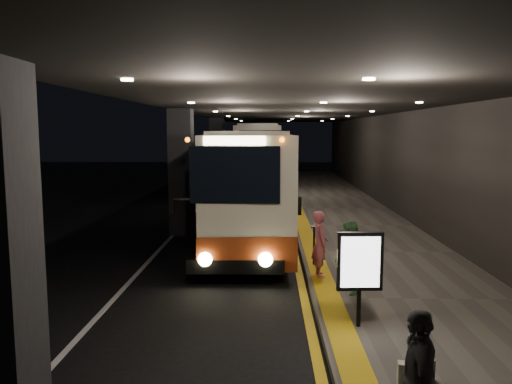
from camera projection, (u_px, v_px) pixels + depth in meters
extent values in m
plane|color=black|center=(212.00, 264.00, 13.72)|extent=(90.00, 90.00, 0.00)
cube|color=silver|center=(179.00, 228.00, 18.73)|extent=(0.12, 50.00, 0.01)
cube|color=gold|center=(290.00, 229.00, 18.62)|extent=(0.18, 50.00, 0.01)
cube|color=#514C44|center=(354.00, 227.00, 18.55)|extent=(4.50, 50.00, 0.15)
cube|color=gold|center=(303.00, 225.00, 18.59)|extent=(0.50, 50.00, 0.01)
cube|color=black|center=(418.00, 149.00, 18.14)|extent=(0.10, 50.00, 6.00)
cube|color=black|center=(181.00, 172.00, 17.46)|extent=(0.80, 0.80, 4.40)
cube|color=black|center=(217.00, 155.00, 29.37)|extent=(0.80, 0.80, 4.40)
cube|color=black|center=(295.00, 104.00, 18.06)|extent=(9.00, 50.00, 0.40)
cube|color=beige|center=(246.00, 181.00, 16.91)|extent=(2.87, 11.26, 3.16)
cube|color=#993516|center=(246.00, 215.00, 17.05)|extent=(2.89, 11.28, 0.84)
cube|color=black|center=(235.00, 175.00, 11.25)|extent=(2.05, 0.16, 1.30)
cube|color=black|center=(235.00, 266.00, 11.59)|extent=(2.29, 0.36, 0.33)
cylinder|color=black|center=(202.00, 248.00, 13.61)|extent=(0.26, 0.93, 0.93)
cylinder|color=black|center=(279.00, 248.00, 13.55)|extent=(0.26, 0.93, 0.93)
cylinder|color=black|center=(225.00, 207.00, 20.81)|extent=(0.26, 0.93, 0.93)
cylinder|color=black|center=(275.00, 208.00, 20.75)|extent=(0.26, 0.93, 0.93)
sphere|color=#FFEAA5|center=(205.00, 259.00, 11.50)|extent=(0.33, 0.33, 0.33)
sphere|color=#FFEAA5|center=(265.00, 260.00, 11.46)|extent=(0.33, 0.33, 0.33)
cube|color=#FFF2BF|center=(235.00, 141.00, 11.15)|extent=(1.40, 0.12, 0.20)
cube|color=beige|center=(262.00, 153.00, 33.14)|extent=(2.92, 12.49, 3.52)
cube|color=#993516|center=(262.00, 172.00, 33.29)|extent=(2.94, 12.51, 0.93)
cube|color=black|center=(260.00, 144.00, 26.85)|extent=(2.28, 0.12, 1.45)
cube|color=black|center=(260.00, 187.00, 27.22)|extent=(2.54, 0.32, 0.36)
cylinder|color=black|center=(241.00, 184.00, 29.46)|extent=(0.29, 1.04, 1.04)
cylinder|color=black|center=(281.00, 184.00, 29.40)|extent=(0.29, 1.04, 1.04)
cylinder|color=black|center=(247.00, 173.00, 37.48)|extent=(0.29, 1.04, 1.04)
cylinder|color=black|center=(278.00, 173.00, 37.42)|extent=(0.29, 1.04, 1.04)
cube|color=beige|center=(260.00, 150.00, 42.32)|extent=(2.67, 11.83, 3.34)
cube|color=#993516|center=(260.00, 164.00, 42.47)|extent=(2.69, 11.85, 0.88)
cube|color=black|center=(259.00, 142.00, 36.35)|extent=(2.16, 0.10, 1.38)
cube|color=black|center=(259.00, 173.00, 36.71)|extent=(2.41, 0.29, 0.34)
cylinder|color=black|center=(245.00, 172.00, 38.84)|extent=(0.28, 0.98, 0.98)
cylinder|color=black|center=(274.00, 172.00, 38.78)|extent=(0.28, 0.98, 0.98)
cylinder|color=black|center=(249.00, 165.00, 46.44)|extent=(0.28, 0.98, 0.98)
cylinder|color=black|center=(273.00, 165.00, 46.38)|extent=(0.28, 0.98, 0.98)
imported|color=#BD5862|center=(320.00, 244.00, 11.96)|extent=(0.45, 0.62, 1.60)
imported|color=#437641|center=(349.00, 258.00, 10.69)|extent=(0.63, 0.85, 1.58)
imported|color=#55565B|center=(418.00, 382.00, 5.33)|extent=(0.58, 1.00, 1.63)
cube|color=black|center=(425.00, 369.00, 7.00)|extent=(0.30, 0.22, 0.33)
cube|color=#BBB9B0|center=(408.00, 375.00, 6.84)|extent=(0.29, 0.19, 0.33)
cylinder|color=black|center=(359.00, 308.00, 8.92)|extent=(0.08, 0.08, 0.67)
cube|color=black|center=(360.00, 261.00, 8.82)|extent=(0.82, 0.15, 1.05)
cube|color=white|center=(360.00, 262.00, 8.76)|extent=(0.69, 0.06, 0.91)
cylinder|color=black|center=(314.00, 246.00, 13.01)|extent=(0.05, 0.05, 1.01)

